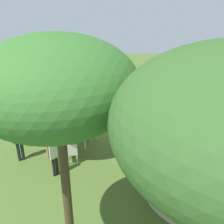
% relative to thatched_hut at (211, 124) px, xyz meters
% --- Properties ---
extents(ground_plane, '(36.00, 36.00, 0.00)m').
position_rel_thatched_hut_xyz_m(ground_plane, '(1.83, -4.96, -2.49)').
color(ground_plane, '#4A6629').
extents(thatched_hut, '(5.16, 5.16, 4.36)m').
position_rel_thatched_hut_xyz_m(thatched_hut, '(0.00, 0.00, 0.00)').
color(thatched_hut, beige).
rests_on(thatched_hut, ground_plane).
extents(shade_umbrella, '(3.99, 3.99, 3.28)m').
position_rel_thatched_hut_xyz_m(shade_umbrella, '(4.74, -2.78, 0.38)').
color(shade_umbrella, '#463622').
rests_on(shade_umbrella, ground_plane).
extents(patio_dining_table, '(1.54, 1.16, 0.74)m').
position_rel_thatched_hut_xyz_m(patio_dining_table, '(4.74, -2.78, -1.83)').
color(patio_dining_table, silver).
rests_on(patio_dining_table, ground_plane).
extents(patio_chair_west_end, '(0.52, 0.50, 0.90)m').
position_rel_thatched_hut_xyz_m(patio_chair_west_end, '(4.48, -1.59, -1.96)').
color(patio_chair_west_end, silver).
rests_on(patio_chair_west_end, ground_plane).
extents(patio_chair_east_end, '(0.60, 0.60, 0.90)m').
position_rel_thatched_hut_xyz_m(patio_chair_east_end, '(3.73, -3.48, -1.96)').
color(patio_chair_east_end, silver).
rests_on(patio_chair_east_end, ground_plane).
extents(patio_chair_near_lawn, '(0.52, 0.54, 0.90)m').
position_rel_thatched_hut_xyz_m(patio_chair_near_lawn, '(5.91, -3.12, -1.96)').
color(patio_chair_near_lawn, white).
rests_on(patio_chair_near_lawn, ground_plane).
extents(guest_beside_umbrella, '(0.55, 0.40, 1.69)m').
position_rel_thatched_hut_xyz_m(guest_beside_umbrella, '(6.52, -1.87, -1.47)').
color(guest_beside_umbrella, black).
rests_on(guest_beside_umbrella, ground_plane).
extents(guest_behind_table, '(0.44, 0.43, 1.56)m').
position_rel_thatched_hut_xyz_m(guest_behind_table, '(4.98, -0.90, -1.55)').
color(guest_behind_table, black).
rests_on(guest_behind_table, ground_plane).
extents(standing_watcher, '(0.44, 0.52, 1.71)m').
position_rel_thatched_hut_xyz_m(standing_watcher, '(0.38, -7.77, -1.46)').
color(standing_watcher, black).
rests_on(standing_watcher, ground_plane).
extents(striped_lounge_chair, '(0.96, 0.84, 0.62)m').
position_rel_thatched_hut_xyz_m(striped_lounge_chair, '(-0.62, -4.09, -2.23)').
color(striped_lounge_chair, '#C84E3F').
rests_on(striped_lounge_chair, ground_plane).
extents(zebra_nearest_camera, '(2.03, 1.27, 1.55)m').
position_rel_thatched_hut_xyz_m(zebra_nearest_camera, '(1.38, -3.93, -1.47)').
color(zebra_nearest_camera, silver).
rests_on(zebra_nearest_camera, ground_plane).
extents(zebra_by_umbrella, '(1.86, 1.42, 1.55)m').
position_rel_thatched_hut_xyz_m(zebra_by_umbrella, '(4.52, -5.88, -1.47)').
color(zebra_by_umbrella, silver).
rests_on(zebra_by_umbrella, ground_plane).
extents(zebra_toward_hut, '(1.32, 2.00, 1.53)m').
position_rel_thatched_hut_xyz_m(zebra_toward_hut, '(-0.98, -6.50, -1.50)').
color(zebra_toward_hut, silver).
rests_on(zebra_toward_hut, ground_plane).
extents(acacia_tree_behind_hut, '(2.91, 2.91, 5.41)m').
position_rel_thatched_hut_xyz_m(acacia_tree_behind_hut, '(4.00, 2.41, 2.02)').
color(acacia_tree_behind_hut, '#433920').
rests_on(acacia_tree_behind_hut, ground_plane).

